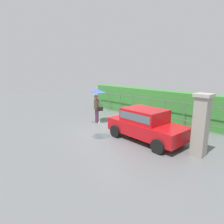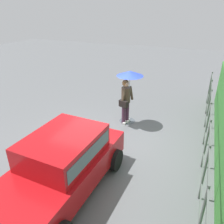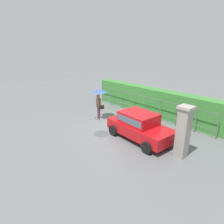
{
  "view_description": "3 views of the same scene",
  "coord_description": "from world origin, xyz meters",
  "views": [
    {
      "loc": [
        7.45,
        -7.13,
        3.33
      ],
      "look_at": [
        0.14,
        -0.14,
        1.02
      ],
      "focal_mm": 31.12,
      "sensor_mm": 36.0,
      "label": 1
    },
    {
      "loc": [
        5.73,
        2.72,
        4.13
      ],
      "look_at": [
        -0.01,
        0.34,
        1.17
      ],
      "focal_mm": 35.82,
      "sensor_mm": 36.0,
      "label": 2
    },
    {
      "loc": [
        8.45,
        -7.32,
        4.8
      ],
      "look_at": [
        0.12,
        -0.06,
        1.01
      ],
      "focal_mm": 30.71,
      "sensor_mm": 36.0,
      "label": 3
    }
  ],
  "objects": [
    {
      "name": "puddle_far",
      "position": [
        -1.75,
        0.27,
        0.0
      ],
      "size": [
        0.63,
        0.63,
        0.0
      ],
      "primitive_type": "cylinder",
      "color": "#4C545B",
      "rests_on": "ground"
    },
    {
      "name": "car",
      "position": [
        2.25,
        0.02,
        0.8
      ],
      "size": [
        3.8,
        2.0,
        1.48
      ],
      "rotation": [
        0.0,
        0.0,
        -0.05
      ],
      "color": "#B71116",
      "rests_on": "ground"
    },
    {
      "name": "ground_plane",
      "position": [
        0.0,
        0.0,
        0.0
      ],
      "size": [
        40.0,
        40.0,
        0.0
      ],
      "primitive_type": "plane",
      "color": "slate"
    },
    {
      "name": "hedge_row",
      "position": [
        0.1,
        3.92,
        0.95
      ],
      "size": [
        10.95,
        0.9,
        1.9
      ],
      "primitive_type": "cube",
      "color": "#387F33",
      "rests_on": "ground"
    },
    {
      "name": "pedestrian",
      "position": [
        -1.61,
        0.3,
        1.5
      ],
      "size": [
        0.96,
        0.96,
        2.06
      ],
      "rotation": [
        0.0,
        0.0,
        1.21
      ],
      "color": "#47283D",
      "rests_on": "ground"
    },
    {
      "name": "puddle_near",
      "position": [
        0.44,
        -1.2,
        0.0
      ],
      "size": [
        0.88,
        0.88,
        0.0
      ],
      "primitive_type": "cylinder",
      "color": "#4C545B",
      "rests_on": "ground"
    },
    {
      "name": "gate_pillar",
      "position": [
        4.71,
        0.11,
        1.24
      ],
      "size": [
        0.6,
        0.6,
        2.42
      ],
      "color": "gray",
      "rests_on": "ground"
    },
    {
      "name": "fence_section",
      "position": [
        0.1,
        3.12,
        0.83
      ],
      "size": [
        10.0,
        0.05,
        1.5
      ],
      "color": "#59605B",
      "rests_on": "ground"
    }
  ]
}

